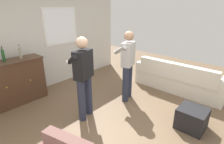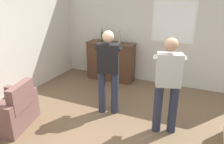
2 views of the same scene
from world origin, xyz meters
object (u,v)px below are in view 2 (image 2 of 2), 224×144
object	(u,v)px
sideboard_cabinet	(111,61)
person_standing_right	(168,82)
bottle_wine_green	(107,37)
person_standing_left	(108,69)
bottle_spirits_clear	(120,39)
bottle_liquor_amber	(102,36)
armchair	(13,111)

from	to	relation	value
sideboard_cabinet	person_standing_right	world-z (taller)	person_standing_right
bottle_wine_green	person_standing_left	xyz separation A→B (m)	(0.82, -1.66, -0.25)
sideboard_cabinet	bottle_spirits_clear	distance (m)	0.70
bottle_liquor_amber	person_standing_left	world-z (taller)	person_standing_left
bottle_liquor_amber	person_standing_left	xyz separation A→B (m)	(0.98, -1.68, -0.26)
bottle_spirits_clear	armchair	bearing A→B (deg)	-107.99
bottle_liquor_amber	bottle_spirits_clear	distance (m)	0.52
armchair	person_standing_left	xyz separation A→B (m)	(1.39, 1.17, 0.65)
bottle_spirits_clear	person_standing_left	size ratio (longest dim) A/B	0.19
sideboard_cabinet	person_standing_right	distance (m)	2.67
sideboard_cabinet	person_standing_left	size ratio (longest dim) A/B	0.79
armchair	bottle_liquor_amber	world-z (taller)	bottle_liquor_amber
bottle_liquor_amber	person_standing_right	world-z (taller)	person_standing_right
armchair	person_standing_left	distance (m)	1.93
bottle_wine_green	bottle_spirits_clear	distance (m)	0.36
bottle_wine_green	bottle_liquor_amber	distance (m)	0.16
bottle_liquor_amber	bottle_spirits_clear	world-z (taller)	bottle_liquor_amber
bottle_wine_green	sideboard_cabinet	bearing A→B (deg)	-4.20
armchair	person_standing_right	size ratio (longest dim) A/B	0.60
bottle_spirits_clear	bottle_wine_green	bearing A→B (deg)	-177.78
sideboard_cabinet	bottle_liquor_amber	xyz separation A→B (m)	(-0.27, 0.02, 0.67)
bottle_liquor_amber	bottle_spirits_clear	bearing A→B (deg)	-0.06
bottle_wine_green	person_standing_right	world-z (taller)	person_standing_right
sideboard_cabinet	bottle_spirits_clear	xyz separation A→B (m)	(0.24, 0.02, 0.65)
bottle_spirits_clear	person_standing_right	bearing A→B (deg)	-48.74
bottle_liquor_amber	person_standing_right	xyz separation A→B (m)	(2.15, -1.87, -0.26)
armchair	bottle_liquor_amber	xyz separation A→B (m)	(0.41, 2.85, 0.90)
armchair	bottle_liquor_amber	bearing A→B (deg)	81.84
bottle_liquor_amber	person_standing_right	bearing A→B (deg)	-40.92
armchair	bottle_wine_green	bearing A→B (deg)	78.67
bottle_spirits_clear	person_standing_left	world-z (taller)	person_standing_left
armchair	person_standing_right	distance (m)	2.82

